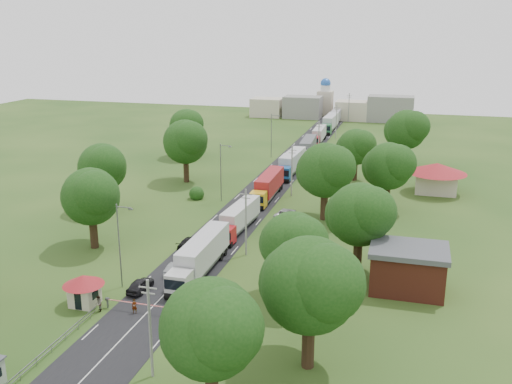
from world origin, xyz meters
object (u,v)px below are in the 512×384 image
(guard_booth, at_px, (84,286))
(pedestrian_near, at_px, (134,307))
(truck_0, at_px, (200,256))
(car_lane_front, at_px, (140,285))
(info_sign, at_px, (305,162))
(car_lane_mid, at_px, (176,268))
(boom_barrier, at_px, (134,304))

(guard_booth, bearing_deg, pedestrian_near, -3.09)
(truck_0, xyz_separation_m, car_lane_front, (-4.85, -6.38, -1.53))
(info_sign, height_order, truck_0, truck_0)
(info_sign, height_order, car_lane_mid, info_sign)
(car_lane_front, distance_m, car_lane_mid, 5.94)
(car_lane_front, distance_m, pedestrian_near, 5.29)
(boom_barrier, bearing_deg, pedestrian_near, -59.39)
(car_lane_mid, bearing_deg, car_lane_front, 74.99)
(boom_barrier, xyz_separation_m, truck_0, (3.21, 11.01, 1.36))
(boom_barrier, relative_size, guard_booth, 2.10)
(boom_barrier, height_order, car_lane_mid, car_lane_mid)
(info_sign, distance_m, truck_0, 49.11)
(pedestrian_near, bearing_deg, car_lane_front, 98.26)
(boom_barrier, distance_m, car_lane_mid, 10.24)
(pedestrian_near, bearing_deg, info_sign, 71.92)
(car_lane_mid, bearing_deg, guard_booth, 63.44)
(guard_booth, height_order, truck_0, truck_0)
(boom_barrier, bearing_deg, car_lane_front, 109.52)
(truck_0, relative_size, car_lane_front, 3.61)
(truck_0, bearing_deg, car_lane_front, -127.26)
(car_lane_mid, height_order, pedestrian_near, pedestrian_near)
(info_sign, bearing_deg, car_lane_front, -98.42)
(truck_0, height_order, pedestrian_near, truck_0)
(guard_booth, distance_m, truck_0, 14.26)
(truck_0, bearing_deg, info_sign, 86.09)
(truck_0, distance_m, car_lane_front, 8.16)
(car_lane_mid, bearing_deg, truck_0, -159.92)
(boom_barrier, xyz_separation_m, pedestrian_near, (0.19, -0.33, -0.11))
(boom_barrier, bearing_deg, guard_booth, -179.99)
(car_lane_mid, bearing_deg, boom_barrier, 92.66)
(car_lane_mid, relative_size, pedestrian_near, 2.58)
(truck_0, height_order, car_lane_mid, truck_0)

